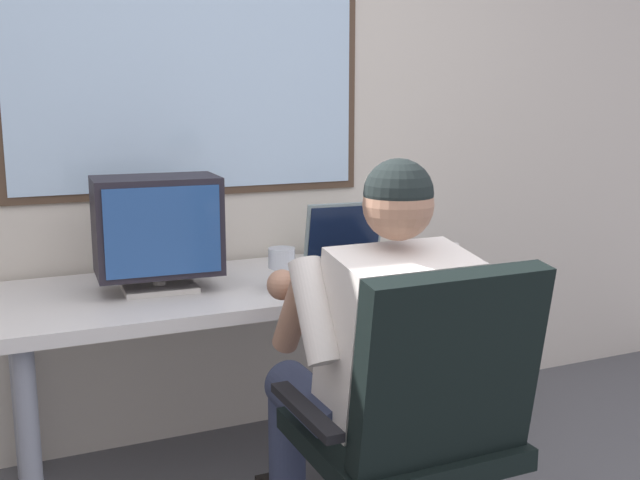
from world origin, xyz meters
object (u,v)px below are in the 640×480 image
office_chair (421,416)px  crt_monitor (157,227)px  person_seated (374,354)px  wine_glass (282,260)px  desk (239,305)px  laptop (352,249)px

office_chair → crt_monitor: crt_monitor is taller
person_seated → wine_glass: person_seated is taller
person_seated → desk: bearing=106.4°
person_seated → wine_glass: size_ratio=8.15×
crt_monitor → wine_glass: bearing=-26.6°
desk → person_seated: (0.19, -0.66, 0.00)m
person_seated → wine_glass: (-0.10, 0.47, 0.19)m
laptop → wine_glass: laptop is taller
desk → office_chair: size_ratio=1.66×
office_chair → person_seated: size_ratio=0.80×
office_chair → wine_glass: 0.79m
desk → office_chair: 0.94m
crt_monitor → laptop: (0.77, 0.07, -0.15)m
desk → wine_glass: wine_glass is taller
office_chair → crt_monitor: bearing=117.2°
office_chair → wine_glass: bearing=97.8°
office_chair → crt_monitor: size_ratio=2.31×
office_chair → person_seated: person_seated is taller
laptop → wine_glass: bearing=-146.6°
crt_monitor → wine_glass: size_ratio=2.84×
desk → laptop: size_ratio=4.74×
desk → crt_monitor: bearing=179.1°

